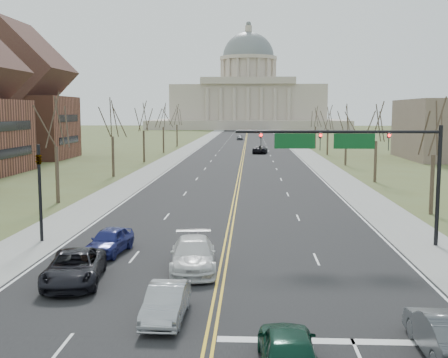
# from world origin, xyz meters

# --- Properties ---
(ground) EXTENTS (600.00, 600.00, 0.00)m
(ground) POSITION_xyz_m (0.00, 0.00, 0.00)
(ground) COLOR brown
(ground) RESTS_ON ground
(road) EXTENTS (20.00, 380.00, 0.01)m
(road) POSITION_xyz_m (0.00, 110.00, 0.01)
(road) COLOR black
(road) RESTS_ON ground
(cross_road) EXTENTS (120.00, 14.00, 0.01)m
(cross_road) POSITION_xyz_m (0.00, 6.00, 0.01)
(cross_road) COLOR black
(cross_road) RESTS_ON ground
(sidewalk_left) EXTENTS (4.00, 380.00, 0.03)m
(sidewalk_left) POSITION_xyz_m (-12.00, 110.00, 0.01)
(sidewalk_left) COLOR gray
(sidewalk_left) RESTS_ON ground
(sidewalk_right) EXTENTS (4.00, 380.00, 0.03)m
(sidewalk_right) POSITION_xyz_m (12.00, 110.00, 0.01)
(sidewalk_right) COLOR gray
(sidewalk_right) RESTS_ON ground
(center_line) EXTENTS (0.42, 380.00, 0.01)m
(center_line) POSITION_xyz_m (0.00, 110.00, 0.01)
(center_line) COLOR gold
(center_line) RESTS_ON road
(edge_line_left) EXTENTS (0.15, 380.00, 0.01)m
(edge_line_left) POSITION_xyz_m (-9.80, 110.00, 0.01)
(edge_line_left) COLOR silver
(edge_line_left) RESTS_ON road
(edge_line_right) EXTENTS (0.15, 380.00, 0.01)m
(edge_line_right) POSITION_xyz_m (9.80, 110.00, 0.01)
(edge_line_right) COLOR silver
(edge_line_right) RESTS_ON road
(stop_bar) EXTENTS (9.50, 0.50, 0.01)m
(stop_bar) POSITION_xyz_m (5.00, -1.00, 0.01)
(stop_bar) COLOR silver
(stop_bar) RESTS_ON road
(capitol) EXTENTS (90.00, 60.00, 50.00)m
(capitol) POSITION_xyz_m (0.00, 249.91, 14.20)
(capitol) COLOR #B5A897
(capitol) RESTS_ON ground
(signal_mast) EXTENTS (12.12, 0.44, 7.20)m
(signal_mast) POSITION_xyz_m (7.45, 13.50, 5.76)
(signal_mast) COLOR black
(signal_mast) RESTS_ON ground
(signal_left) EXTENTS (0.32, 0.36, 6.00)m
(signal_left) POSITION_xyz_m (-11.50, 13.50, 3.71)
(signal_left) COLOR black
(signal_left) RESTS_ON ground
(tree_r_0) EXTENTS (3.74, 3.74, 8.50)m
(tree_r_0) POSITION_xyz_m (15.50, 24.00, 6.55)
(tree_r_0) COLOR #392822
(tree_r_0) RESTS_ON ground
(tree_l_0) EXTENTS (3.96, 3.96, 9.00)m
(tree_l_0) POSITION_xyz_m (-15.50, 28.00, 6.94)
(tree_l_0) COLOR #392822
(tree_l_0) RESTS_ON ground
(tree_r_1) EXTENTS (3.74, 3.74, 8.50)m
(tree_r_1) POSITION_xyz_m (15.50, 44.00, 6.55)
(tree_r_1) COLOR #392822
(tree_r_1) RESTS_ON ground
(tree_l_1) EXTENTS (3.96, 3.96, 9.00)m
(tree_l_1) POSITION_xyz_m (-15.50, 48.00, 6.94)
(tree_l_1) COLOR #392822
(tree_l_1) RESTS_ON ground
(tree_r_2) EXTENTS (3.74, 3.74, 8.50)m
(tree_r_2) POSITION_xyz_m (15.50, 64.00, 6.55)
(tree_r_2) COLOR #392822
(tree_r_2) RESTS_ON ground
(tree_l_2) EXTENTS (3.96, 3.96, 9.00)m
(tree_l_2) POSITION_xyz_m (-15.50, 68.00, 6.94)
(tree_l_2) COLOR #392822
(tree_l_2) RESTS_ON ground
(tree_r_3) EXTENTS (3.74, 3.74, 8.50)m
(tree_r_3) POSITION_xyz_m (15.50, 84.00, 6.55)
(tree_r_3) COLOR #392822
(tree_r_3) RESTS_ON ground
(tree_l_3) EXTENTS (3.96, 3.96, 9.00)m
(tree_l_3) POSITION_xyz_m (-15.50, 88.00, 6.94)
(tree_l_3) COLOR #392822
(tree_l_3) RESTS_ON ground
(tree_r_4) EXTENTS (3.74, 3.74, 8.50)m
(tree_r_4) POSITION_xyz_m (15.50, 104.00, 6.55)
(tree_r_4) COLOR #392822
(tree_r_4) RESTS_ON ground
(tree_l_4) EXTENTS (3.96, 3.96, 9.00)m
(tree_l_4) POSITION_xyz_m (-15.50, 108.00, 6.94)
(tree_l_4) COLOR #392822
(tree_l_4) RESTS_ON ground
(bldg_left_far) EXTENTS (17.10, 14.28, 23.25)m
(bldg_left_far) POSITION_xyz_m (-38.00, 74.00, 9.54)
(bldg_left_far) COLOR brown
(bldg_left_far) RESTS_ON ground
(car_nb_inner_lead) EXTENTS (1.86, 4.49, 1.52)m
(car_nb_inner_lead) POSITION_xyz_m (2.57, -3.44, 0.77)
(car_nb_inner_lead) COLOR #0B3223
(car_nb_inner_lead) RESTS_ON road
(car_nb_outer_lead) EXTENTS (1.62, 4.58, 1.51)m
(car_nb_outer_lead) POSITION_xyz_m (7.80, -1.94, 0.76)
(car_nb_outer_lead) COLOR #474A4E
(car_nb_outer_lead) RESTS_ON road
(car_sb_inner_lead) EXTENTS (1.51, 4.10, 1.34)m
(car_sb_inner_lead) POSITION_xyz_m (-1.82, 0.81, 0.68)
(car_sb_inner_lead) COLOR #9D9FA4
(car_sb_inner_lead) RESTS_ON road
(car_sb_outer_lead) EXTENTS (3.19, 5.65, 1.49)m
(car_sb_outer_lead) POSITION_xyz_m (-6.81, 5.20, 0.76)
(car_sb_outer_lead) COLOR black
(car_sb_outer_lead) RESTS_ON road
(car_sb_inner_second) EXTENTS (2.73, 5.69, 1.60)m
(car_sb_inner_second) POSITION_xyz_m (-1.48, 7.58, 0.81)
(car_sb_inner_second) COLOR silver
(car_sb_inner_second) RESTS_ON road
(car_sb_outer_second) EXTENTS (2.29, 4.49, 1.46)m
(car_sb_outer_second) POSITION_xyz_m (-6.54, 10.70, 0.74)
(car_sb_outer_second) COLOR navy
(car_sb_outer_second) RESTS_ON road
(car_far_nb) EXTENTS (3.11, 5.71, 1.52)m
(car_far_nb) POSITION_xyz_m (3.18, 87.32, 0.77)
(car_far_nb) COLOR black
(car_far_nb) RESTS_ON road
(car_far_sb) EXTENTS (1.86, 4.20, 1.40)m
(car_far_sb) POSITION_xyz_m (-1.72, 137.70, 0.71)
(car_far_sb) COLOR #575A5F
(car_far_sb) RESTS_ON road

